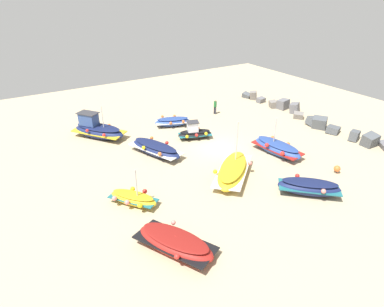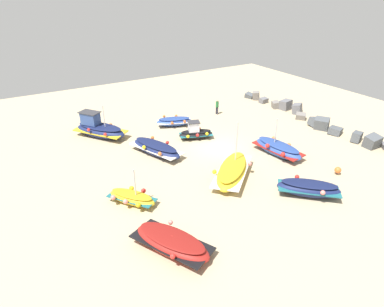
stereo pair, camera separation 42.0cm
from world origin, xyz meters
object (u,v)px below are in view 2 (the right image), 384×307
Objects in this scene: fishing_boat_1 at (172,242)px; fishing_boat_0 at (232,171)px; fishing_boat_2 at (156,148)px; fishing_boat_4 at (196,133)px; person_walking at (217,106)px; fishing_boat_3 at (132,198)px; mooring_buoy_0 at (338,170)px; fishing_boat_5 at (309,188)px; fishing_boat_6 at (174,121)px; fishing_boat_7 at (278,149)px; fishing_boat_8 at (99,129)px.

fishing_boat_0 is at bearing -86.43° from fishing_boat_1.
fishing_boat_4 is at bearing -98.42° from fishing_boat_2.
fishing_boat_0 is 13.01m from person_walking.
fishing_boat_3 is 5.45× the size of mooring_buoy_0.
fishing_boat_1 is 7.92× the size of mooring_buoy_0.
fishing_boat_3 is 17.35m from person_walking.
fishing_boat_5 is 2.50× the size of person_walking.
fishing_boat_6 reaches higher than mooring_buoy_0.
fishing_boat_1 is 4.95m from fishing_boat_3.
fishing_boat_0 reaches higher than fishing_boat_7.
fishing_boat_5 is 18.72m from fishing_boat_8.
fishing_boat_2 is 6.22m from fishing_boat_6.
fishing_boat_5 is at bearing 84.36° from fishing_boat_0.
fishing_boat_7 is 15.95m from fishing_boat_8.
fishing_boat_8 is at bearing -103.59° from fishing_boat_0.
fishing_boat_6 is (-4.63, 4.15, -0.08)m from fishing_boat_2.
fishing_boat_3 is at bearing -107.24° from mooring_buoy_0.
fishing_boat_8 is (-16.17, 0.98, 0.24)m from fishing_boat_1.
fishing_boat_6 is at bearing -55.22° from fishing_boat_1.
fishing_boat_5 is 15.24m from fishing_boat_6.
fishing_boat_2 is at bearing 0.92° from person_walking.
fishing_boat_5 reaches higher than mooring_buoy_0.
fishing_boat_2 is at bearing -47.70° from fishing_boat_1.
fishing_boat_3 is 13.02m from fishing_boat_6.
fishing_boat_7 is (-0.97, 5.40, -0.01)m from fishing_boat_0.
fishing_boat_0 is 10.83m from fishing_boat_6.
fishing_boat_8 reaches higher than mooring_buoy_0.
fishing_boat_0 is 1.10× the size of fishing_boat_1.
fishing_boat_1 is 2.98× the size of person_walking.
fishing_boat_7 reaches higher than fishing_boat_4.
fishing_boat_5 is (0.20, 10.08, 0.02)m from fishing_boat_1.
fishing_boat_3 reaches higher than fishing_boat_1.
fishing_boat_3 is 10.65m from fishing_boat_4.
person_walking is at bearing -128.90° from fishing_boat_8.
fishing_boat_6 is 5.51m from person_walking.
fishing_boat_4 is 11.56m from fishing_boat_5.
fishing_boat_0 is at bearing -173.66° from fishing_boat_2.
fishing_boat_0 is 7.83m from mooring_buoy_0.
fishing_boat_0 is at bearing 171.44° from fishing_boat_8.
fishing_boat_3 is at bearing -163.18° from fishing_boat_5.
fishing_boat_6 is 15.58m from mooring_buoy_0.
fishing_boat_5 reaches higher than fishing_boat_1.
fishing_boat_0 is 5.49m from fishing_boat_7.
fishing_boat_5 is (11.43, 1.76, -0.03)m from fishing_boat_4.
fishing_boat_8 is 3.21× the size of person_walking.
fishing_boat_6 is (-9.97, 8.37, 0.03)m from fishing_boat_3.
mooring_buoy_0 is (10.72, 5.69, -0.19)m from fishing_boat_4.
fishing_boat_6 is at bearing -157.65° from mooring_buoy_0.
fishing_boat_5 is at bearing 50.34° from person_walking.
fishing_boat_2 is at bearing 68.88° from fishing_boat_6.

